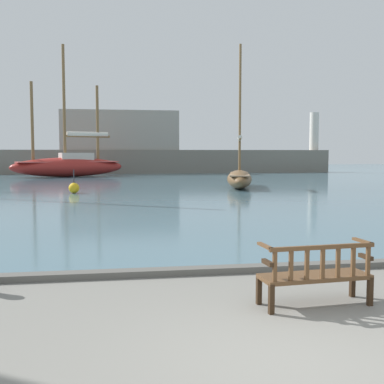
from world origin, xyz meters
TOP-DOWN VIEW (x-y plane):
  - ground_plane at (0.00, 0.00)m, footprint 160.00×160.00m
  - harbor_water at (0.00, 44.00)m, footprint 100.00×80.00m
  - quay_edge_kerb at (0.00, 3.85)m, footprint 40.00×0.30m
  - park_bench at (0.95, 1.78)m, footprint 1.64×0.66m
  - sailboat_far_starboard at (-5.98, 40.23)m, footprint 10.48×5.91m
  - sailboat_centre_channel at (5.68, 24.01)m, footprint 3.00×6.51m
  - channel_buoy at (-4.02, 21.44)m, footprint 0.56×0.56m
  - far_breakwater at (-0.11, 46.76)m, footprint 43.02×2.40m

SIDE VIEW (x-z plane):
  - ground_plane at x=0.00m, z-range 0.00..0.00m
  - harbor_water at x=0.00m, z-range 0.00..0.08m
  - quay_edge_kerb at x=0.00m, z-range 0.00..0.12m
  - channel_buoy at x=-4.02m, z-range -0.26..1.00m
  - park_bench at x=0.95m, z-range 0.01..0.93m
  - sailboat_centre_channel at x=5.68m, z-range -3.62..5.09m
  - sailboat_far_starboard at x=-5.98m, z-range -4.67..7.09m
  - far_breakwater at x=-0.11m, z-range -1.15..5.61m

